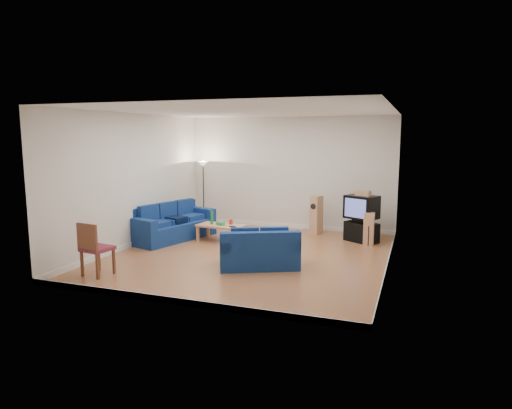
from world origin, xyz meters
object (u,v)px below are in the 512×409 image
(tv_stand, at_px, (361,232))
(coffee_table, at_px, (221,227))
(sofa_three_seat, at_px, (171,226))
(sofa_loveseat, at_px, (259,253))
(television, at_px, (362,207))

(tv_stand, bearing_deg, coffee_table, -127.95)
(coffee_table, xyz_separation_m, tv_stand, (3.36, 1.19, -0.13))
(sofa_three_seat, height_order, sofa_loveseat, sofa_three_seat)
(coffee_table, bearing_deg, sofa_three_seat, -173.15)
(television, bearing_deg, coffee_table, -133.38)
(coffee_table, relative_size, tv_stand, 1.54)
(sofa_loveseat, bearing_deg, sofa_three_seat, 126.43)
(sofa_loveseat, xyz_separation_m, television, (1.68, 3.04, 0.58))
(sofa_three_seat, height_order, tv_stand, sofa_three_seat)
(coffee_table, height_order, tv_stand, tv_stand)
(television, bearing_deg, sofa_loveseat, -92.56)
(sofa_three_seat, distance_m, coffee_table, 1.37)
(sofa_loveseat, height_order, television, television)
(sofa_loveseat, relative_size, television, 1.98)
(sofa_three_seat, bearing_deg, sofa_loveseat, 77.65)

